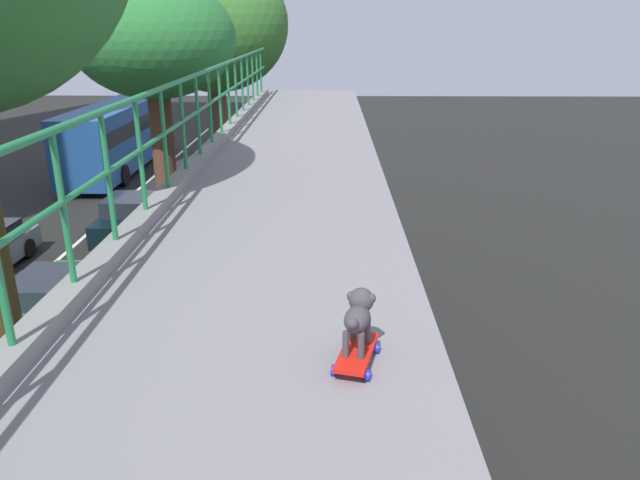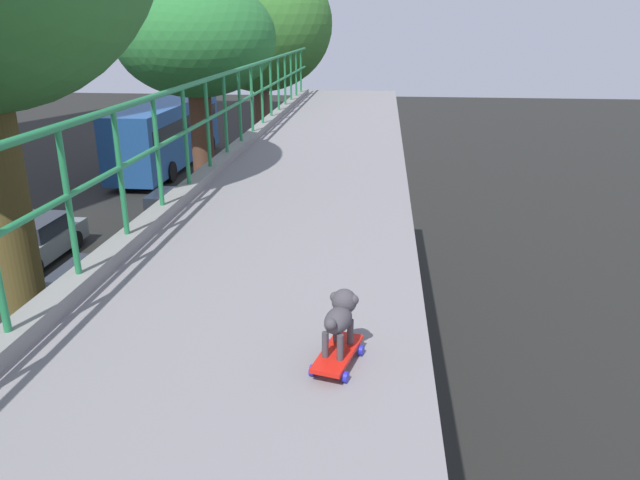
% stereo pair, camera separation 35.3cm
% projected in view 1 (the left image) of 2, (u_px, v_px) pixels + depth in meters
% --- Properties ---
extents(car_green_fifth, '(1.73, 4.18, 1.36)m').
position_uv_depth(car_green_fifth, '(53.00, 301.00, 14.55)').
color(car_green_fifth, '#1C6638').
rests_on(car_green_fifth, ground).
extents(car_black_seventh, '(1.84, 4.02, 1.52)m').
position_uv_depth(car_black_seventh, '(133.00, 218.00, 20.59)').
color(car_black_seventh, black).
rests_on(car_black_seventh, ground).
extents(city_bus, '(2.49, 10.76, 3.28)m').
position_uv_depth(city_bus, '(118.00, 134.00, 29.56)').
color(city_bus, navy).
rests_on(city_bus, ground).
extents(roadside_tree_far, '(3.71, 3.71, 8.01)m').
position_uv_depth(roadside_tree_far, '(154.00, 46.00, 13.59)').
color(roadside_tree_far, '#533424').
rests_on(roadside_tree_far, ground).
extents(roadside_tree_farthest, '(4.61, 4.61, 9.03)m').
position_uv_depth(roadside_tree_farthest, '(214.00, 26.00, 18.65)').
color(roadside_tree_farthest, brown).
rests_on(roadside_tree_farthest, ground).
extents(toy_skateboard, '(0.29, 0.47, 0.08)m').
position_uv_depth(toy_skateboard, '(357.00, 353.00, 3.28)').
color(toy_skateboard, red).
rests_on(toy_skateboard, overpass_deck).
extents(small_dog, '(0.20, 0.35, 0.32)m').
position_uv_depth(small_dog, '(359.00, 313.00, 3.26)').
color(small_dog, '#413E44').
rests_on(small_dog, toy_skateboard).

